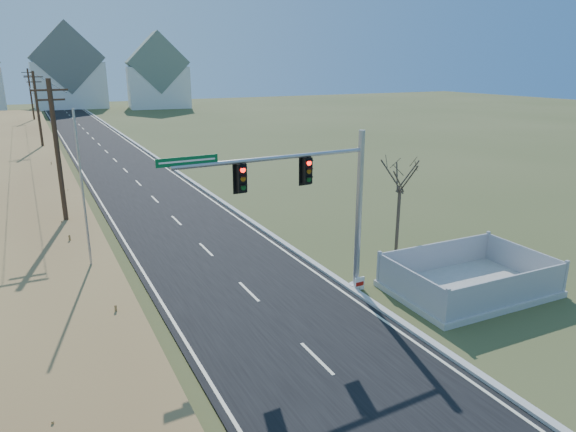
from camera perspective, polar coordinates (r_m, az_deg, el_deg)
The scene contains 13 objects.
ground at distance 19.76m, azimuth 0.24°, elevation -12.93°, with size 260.00×260.00×0.00m, color #414A24.
road at distance 66.48m, azimuth -20.02°, elevation 7.22°, with size 8.00×180.00×0.06m, color black.
curb at distance 67.09m, azimuth -16.49°, elevation 7.67°, with size 0.30×180.00×0.18m, color #B2AFA8.
utility_pole_near at distance 30.74m, azimuth -24.14°, elevation 5.69°, with size 1.80×0.26×9.00m.
utility_pole_mid at distance 60.52m, azimuth -25.99°, elevation 10.18°, with size 1.80×0.26×9.00m.
utility_pole_far at distance 90.44m, azimuth -26.63°, elevation 11.70°, with size 1.80×0.26×9.00m.
condo_n at distance 127.69m, azimuth -23.28°, elevation 14.37°, with size 15.27×10.20×18.54m.
condo_ne at distance 122.54m, azimuth -14.27°, elevation 14.77°, with size 14.12×10.51×16.52m.
traffic_signal_mast at distance 21.10m, azimuth 3.89°, elevation 1.82°, with size 8.92×0.69×7.10m.
fence_enclosure at distance 24.34m, azimuth 19.39°, elevation -7.23°, with size 6.99×4.86×1.58m.
open_sign at distance 23.25m, azimuth 7.95°, elevation -7.46°, with size 0.49×0.07×0.61m.
flagpole at distance 23.55m, azimuth -21.49°, elevation -0.72°, with size 0.36×0.36×8.02m.
bare_tree at distance 26.04m, azimuth 12.43°, elevation 4.67°, with size 2.12×2.12×5.62m.
Camera 1 is at (-7.86, -15.29, 9.75)m, focal length 32.00 mm.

